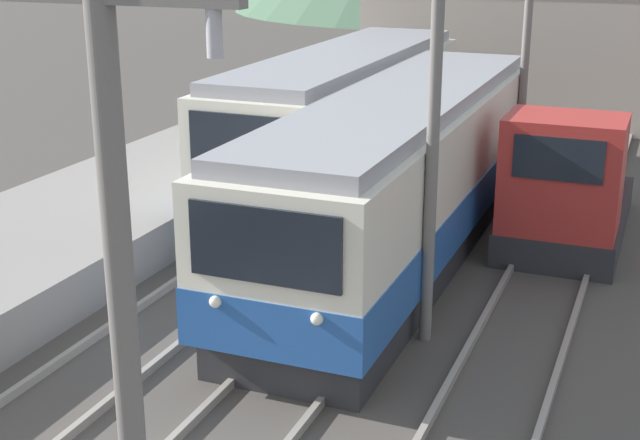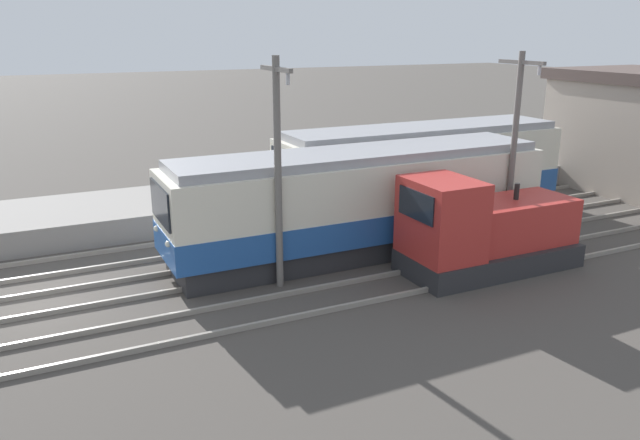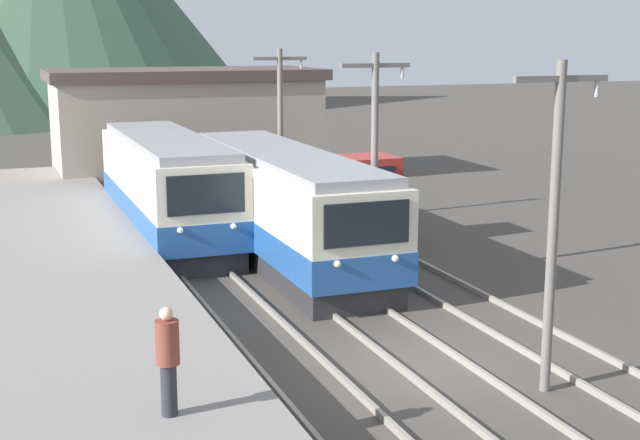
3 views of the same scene
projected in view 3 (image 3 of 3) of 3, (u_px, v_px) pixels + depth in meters
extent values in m
plane|color=#47423D|center=(421.00, 367.00, 18.85)|extent=(200.00, 200.00, 0.00)
cube|color=gray|center=(122.00, 387.00, 16.61)|extent=(4.50, 54.00, 0.91)
cube|color=gray|center=(272.00, 385.00, 17.69)|extent=(0.10, 60.00, 0.14)
cube|color=gray|center=(339.00, 375.00, 18.19)|extent=(0.10, 60.00, 0.14)
cube|color=gray|center=(399.00, 367.00, 18.66)|extent=(0.10, 60.00, 0.14)
cube|color=gray|center=(459.00, 358.00, 19.16)|extent=(0.10, 60.00, 0.14)
cube|color=gray|center=(521.00, 349.00, 19.69)|extent=(0.10, 60.00, 0.14)
cube|color=gray|center=(576.00, 342.00, 20.19)|extent=(0.10, 60.00, 0.14)
cube|color=#28282B|center=(169.00, 228.00, 30.80)|extent=(2.58, 11.08, 0.70)
cube|color=silver|center=(167.00, 182.00, 30.47)|extent=(2.80, 11.54, 2.58)
cube|color=#235199|center=(168.00, 205.00, 30.64)|extent=(2.84, 11.58, 0.93)
cube|color=black|center=(206.00, 194.00, 25.05)|extent=(2.24, 0.06, 1.13)
sphere|color=silver|center=(180.00, 230.00, 24.97)|extent=(0.18, 0.18, 0.18)
sphere|color=silver|center=(233.00, 226.00, 25.50)|extent=(0.18, 0.18, 0.18)
cube|color=#939399|center=(165.00, 140.00, 30.18)|extent=(2.46, 11.08, 0.28)
cube|color=#28282B|center=(284.00, 249.00, 27.82)|extent=(2.58, 12.22, 0.70)
cube|color=silver|center=(284.00, 199.00, 27.50)|extent=(2.80, 12.73, 2.45)
cube|color=#235199|center=(284.00, 224.00, 27.66)|extent=(2.84, 12.77, 0.88)
cube|color=black|center=(367.00, 224.00, 21.54)|extent=(2.24, 0.06, 1.08)
sphere|color=silver|center=(337.00, 264.00, 21.45)|extent=(0.18, 0.18, 0.18)
sphere|color=silver|center=(395.00, 258.00, 21.98)|extent=(0.18, 0.18, 0.18)
cube|color=#939399|center=(284.00, 156.00, 27.22)|extent=(2.46, 12.22, 0.28)
cube|color=#28282B|center=(339.00, 224.00, 31.51)|extent=(2.40, 5.54, 0.70)
cube|color=#B22D28|center=(360.00, 191.00, 29.48)|extent=(2.28, 1.77, 2.30)
cube|color=black|center=(372.00, 180.00, 28.55)|extent=(1.68, 0.04, 0.83)
cube|color=#B22D28|center=(330.00, 191.00, 32.11)|extent=(1.92, 3.67, 1.40)
cylinder|color=black|center=(330.00, 165.00, 31.92)|extent=(0.16, 0.16, 0.50)
cylinder|color=slate|center=(553.00, 231.00, 16.95)|extent=(0.20, 0.20, 6.45)
cube|color=slate|center=(561.00, 79.00, 16.37)|extent=(2.00, 0.12, 0.12)
cylinder|color=#B2B2B7|center=(597.00, 89.00, 16.68)|extent=(0.10, 0.10, 0.30)
cylinder|color=slate|center=(374.00, 171.00, 24.60)|extent=(0.20, 0.20, 6.45)
cube|color=slate|center=(376.00, 65.00, 24.02)|extent=(2.00, 0.12, 0.12)
cylinder|color=#B2B2B7|center=(402.00, 72.00, 24.34)|extent=(0.10, 0.10, 0.30)
cylinder|color=slate|center=(280.00, 139.00, 32.26)|extent=(0.20, 0.20, 6.45)
cube|color=slate|center=(280.00, 58.00, 31.68)|extent=(2.00, 0.12, 0.12)
cylinder|color=#B2B2B7|center=(301.00, 64.00, 31.99)|extent=(0.10, 0.10, 0.30)
cylinder|color=#282833|center=(169.00, 390.00, 14.18)|extent=(0.26, 0.26, 0.87)
cylinder|color=brown|center=(167.00, 342.00, 14.02)|extent=(0.38, 0.38, 0.72)
sphere|color=beige|center=(166.00, 314.00, 13.93)|extent=(0.22, 0.22, 0.22)
cube|color=#AD9E8E|center=(186.00, 131.00, 42.42)|extent=(12.00, 6.00, 4.88)
cube|color=#51423D|center=(184.00, 74.00, 41.87)|extent=(12.60, 6.30, 0.50)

